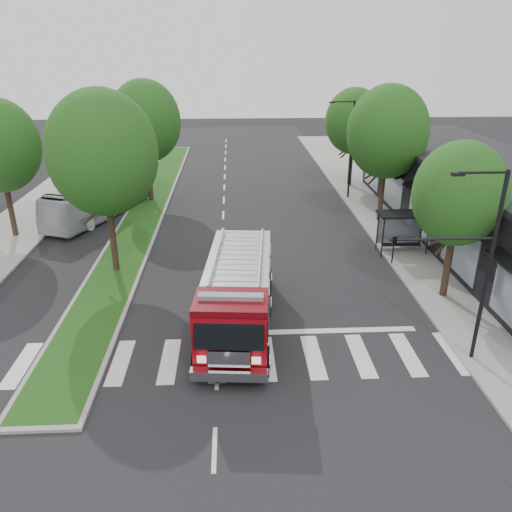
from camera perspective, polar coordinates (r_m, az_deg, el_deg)
The scene contains 14 objects.
ground at distance 23.73m, azimuth -4.23°, elevation -7.58°, with size 140.00×140.00×0.00m, color black.
sidewalk_right at distance 34.75m, azimuth 17.19°, elevation 1.80°, with size 5.00×80.00×0.15m, color gray.
median at distance 40.81m, azimuth -12.22°, elevation 5.44°, with size 3.00×50.00×0.15m.
storefront_row at distance 35.79m, azimuth 24.47°, elevation 5.46°, with size 8.00×30.00×5.00m, color black.
bus_shelter at distance 32.03m, azimuth 16.46°, elevation 3.84°, with size 3.20×1.60×2.61m.
tree_right_near at distance 25.72m, azimuth 22.21°, elevation 6.56°, with size 4.40×4.40×8.05m.
tree_right_mid at distance 36.49m, azimuth 14.82°, elevation 13.53°, with size 5.60×5.60×9.72m.
tree_right_far at distance 46.12m, azimuth 11.11°, elevation 14.89°, with size 5.00×5.00×8.73m.
tree_median_near at distance 27.77m, azimuth -17.12°, elevation 11.15°, with size 5.80×5.80×10.16m.
tree_median_far at distance 41.35m, azimuth -12.57°, elevation 14.78°, with size 5.60×5.60×9.72m.
streetlight_right_near at distance 20.49m, azimuth 23.10°, elevation -0.07°, with size 4.08×0.22×8.00m.
streetlight_right_far at distance 42.23m, azimuth 10.66°, elevation 12.33°, with size 2.11×0.20×8.00m.
fire_engine at distance 22.70m, azimuth -2.11°, elevation -4.36°, with size 3.75×9.96×3.38m.
city_bus at distance 39.24m, azimuth -17.54°, elevation 6.33°, with size 2.49×10.63×2.96m, color silver.
Camera 1 is at (0.74, -20.42, 12.07)m, focal length 35.00 mm.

